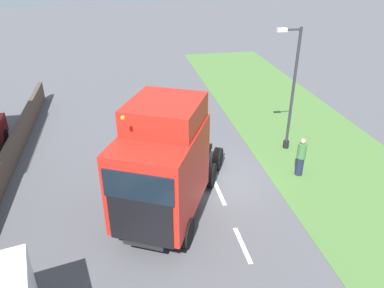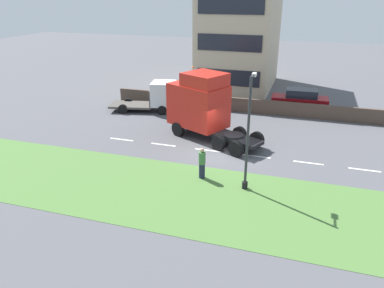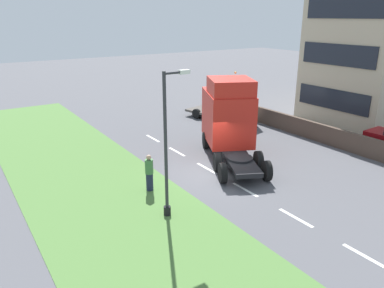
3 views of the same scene
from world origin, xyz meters
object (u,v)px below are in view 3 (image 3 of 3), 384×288
Objects in this scene: lorry_cab at (228,117)px; pedestrian at (149,173)px; lamp_post at (168,152)px; flatbed_truck at (233,106)px.

lorry_cab is 6.74m from pedestrian.
lorry_cab is 8.05m from lamp_post.
flatbed_truck is (4.64, 5.24, -0.97)m from lorry_cab.
lamp_post reaches higher than pedestrian.
lorry_cab is 1.22× the size of lamp_post.
lorry_cab is 1.22× the size of flatbed_truck.
lamp_post reaches higher than lorry_cab.
lamp_post is at bearing -120.26° from lorry_cab.
flatbed_truck is 1.00× the size of lamp_post.
flatbed_truck reaches higher than pedestrian.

